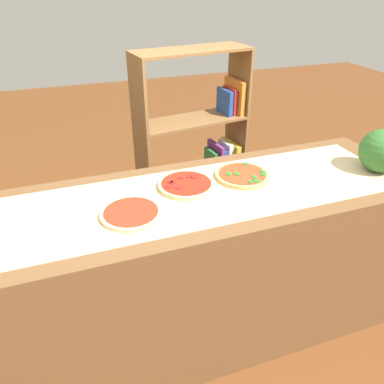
% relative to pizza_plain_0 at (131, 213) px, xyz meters
% --- Properties ---
extents(ground_plane, '(12.00, 12.00, 0.00)m').
position_rel_pizza_plain_0_xyz_m(ground_plane, '(0.31, 0.07, -0.94)').
color(ground_plane, brown).
extents(counter, '(2.38, 0.73, 0.93)m').
position_rel_pizza_plain_0_xyz_m(counter, '(0.31, 0.07, -0.48)').
color(counter, brown).
rests_on(counter, ground_plane).
extents(parchment_paper, '(2.12, 0.56, 0.00)m').
position_rel_pizza_plain_0_xyz_m(parchment_paper, '(0.31, 0.07, -0.01)').
color(parchment_paper, tan).
rests_on(parchment_paper, counter).
extents(pizza_plain_0, '(0.28, 0.28, 0.02)m').
position_rel_pizza_plain_0_xyz_m(pizza_plain_0, '(0.00, 0.00, 0.00)').
color(pizza_plain_0, '#E5C17F').
rests_on(pizza_plain_0, parchment_paper).
extents(pizza_pepperoni_1, '(0.28, 0.28, 0.03)m').
position_rel_pizza_plain_0_xyz_m(pizza_pepperoni_1, '(0.31, 0.16, 0.00)').
color(pizza_pepperoni_1, '#E5C17F').
rests_on(pizza_pepperoni_1, parchment_paper).
extents(pizza_spinach_2, '(0.29, 0.29, 0.03)m').
position_rel_pizza_plain_0_xyz_m(pizza_spinach_2, '(0.62, 0.16, 0.00)').
color(pizza_spinach_2, tan).
rests_on(pizza_spinach_2, parchment_paper).
extents(watermelon, '(0.23, 0.23, 0.23)m').
position_rel_pizza_plain_0_xyz_m(watermelon, '(1.35, -0.01, 0.10)').
color(watermelon, '#2D6628').
rests_on(watermelon, counter).
extents(bookshelf, '(0.82, 0.39, 1.43)m').
position_rel_pizza_plain_0_xyz_m(bookshelf, '(0.74, 1.02, -0.31)').
color(bookshelf, brown).
rests_on(bookshelf, ground_plane).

